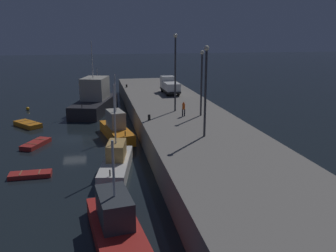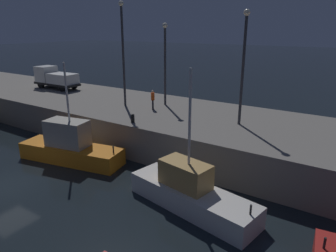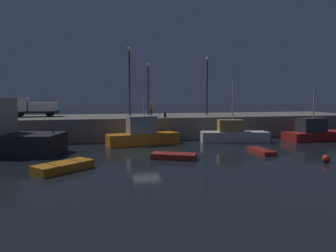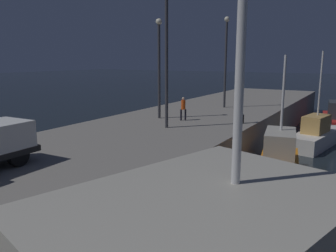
{
  "view_description": "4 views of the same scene",
  "coord_description": "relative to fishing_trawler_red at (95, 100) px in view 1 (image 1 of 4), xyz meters",
  "views": [
    {
      "loc": [
        38.85,
        2.9,
        11.56
      ],
      "look_at": [
        3.37,
        10.14,
        1.86
      ],
      "focal_mm": 37.46,
      "sensor_mm": 36.0,
      "label": 1
    },
    {
      "loc": [
        17.84,
        -8.87,
        9.41
      ],
      "look_at": [
        5.29,
        10.24,
        2.09
      ],
      "focal_mm": 33.23,
      "sensor_mm": 36.0,
      "label": 2
    },
    {
      "loc": [
        -4.44,
        -28.46,
        5.15
      ],
      "look_at": [
        4.6,
        10.92,
        1.35
      ],
      "focal_mm": 33.29,
      "sensor_mm": 36.0,
      "label": 3
    },
    {
      "loc": [
        -18.68,
        0.7,
        6.97
      ],
      "look_at": [
        1.89,
        12.9,
        2.27
      ],
      "focal_mm": 36.75,
      "sensor_mm": 36.0,
      "label": 4
    }
  ],
  "objects": [
    {
      "name": "ground_plane",
      "position": [
        14.04,
        -2.47,
        -1.81
      ],
      "size": [
        320.0,
        320.0,
        0.0
      ],
      "primitive_type": "plane",
      "color": "black"
    },
    {
      "name": "pier_quay",
      "position": [
        14.04,
        9.96,
        -0.48
      ],
      "size": [
        62.08,
        10.47,
        2.65
      ],
      "color": "gray",
      "rests_on": "ground"
    },
    {
      "name": "fishing_trawler_red",
      "position": [
        0.0,
        0.0,
        0.0
      ],
      "size": [
        13.16,
        7.48,
        10.4
      ],
      "color": "#232328",
      "rests_on": "ground"
    },
    {
      "name": "fishing_boat_blue",
      "position": [
        34.87,
        1.11,
        -0.88
      ],
      "size": [
        8.3,
        3.56,
        5.93
      ],
      "color": "red",
      "rests_on": "ground"
    },
    {
      "name": "fishing_boat_white",
      "position": [
        24.76,
        1.7,
        -0.91
      ],
      "size": [
        7.81,
        3.48,
        7.54
      ],
      "color": "silver",
      "rests_on": "ground"
    },
    {
      "name": "fishing_trawler_green",
      "position": [
        -12.09,
        0.69,
        -1.08
      ],
      "size": [
        7.87,
        3.57,
        5.21
      ],
      "color": "#232328",
      "rests_on": "ground"
    },
    {
      "name": "fishing_boat_black",
      "position": [
        14.42,
        2.32,
        -0.72
      ],
      "size": [
        8.08,
        3.63,
        7.16
      ],
      "color": "orange",
      "rests_on": "ground"
    },
    {
      "name": "dinghy_orange_near",
      "position": [
        7.27,
        -8.44,
        -1.52
      ],
      "size": [
        4.25,
        3.91,
        0.61
      ],
      "color": "orange",
      "rests_on": "ground"
    },
    {
      "name": "rowboat_white_mid",
      "position": [
        15.78,
        -6.18,
        -1.57
      ],
      "size": [
        3.91,
        2.87,
        0.51
      ],
      "color": "#B22823",
      "rests_on": "ground"
    },
    {
      "name": "dinghy_red_small",
      "position": [
        24.24,
        -5.35,
        -1.62
      ],
      "size": [
        1.21,
        3.35,
        0.41
      ],
      "color": "#B22823",
      "rests_on": "ground"
    },
    {
      "name": "mooring_buoy_near",
      "position": [
        -2.86,
        -10.16,
        -1.55
      ],
      "size": [
        0.52,
        0.52,
        0.52
      ],
      "primitive_type": "sphere",
      "color": "orange",
      "rests_on": "ground"
    },
    {
      "name": "lamp_post_west",
      "position": [
        13.77,
        9.26,
        5.92
      ],
      "size": [
        0.44,
        0.44,
        8.79
      ],
      "color": "#38383D",
      "rests_on": "pier_quay"
    },
    {
      "name": "lamp_post_east",
      "position": [
        16.55,
        11.55,
        5.04
      ],
      "size": [
        0.44,
        0.44,
        7.08
      ],
      "color": "#38383D",
      "rests_on": "pier_quay"
    },
    {
      "name": "lamp_post_central",
      "position": [
        24.36,
        9.54,
        5.45
      ],
      "size": [
        0.44,
        0.44,
        7.87
      ],
      "color": "#38383D",
      "rests_on": "pier_quay"
    },
    {
      "name": "utility_truck",
      "position": [
        1.81,
        11.11,
        2.05
      ],
      "size": [
        5.71,
        2.09,
        2.44
      ],
      "color": "black",
      "rests_on": "pier_quay"
    },
    {
      "name": "dockworker",
      "position": [
        16.6,
        9.57,
        1.79
      ],
      "size": [
        0.42,
        0.42,
        1.66
      ],
      "color": "black",
      "rests_on": "pier_quay"
    },
    {
      "name": "bollard_west",
      "position": [
        17.63,
        5.61,
        1.14
      ],
      "size": [
        0.28,
        0.28,
        0.59
      ],
      "primitive_type": "cylinder",
      "color": "black",
      "rests_on": "pier_quay"
    },
    {
      "name": "bollard_central",
      "position": [
        -5.67,
        5.29,
        1.09
      ],
      "size": [
        0.28,
        0.28,
        0.49
      ],
      "primitive_type": "cylinder",
      "color": "black",
      "rests_on": "pier_quay"
    }
  ]
}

